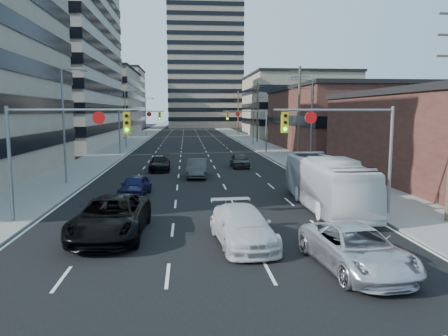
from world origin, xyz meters
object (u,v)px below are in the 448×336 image
white_van (242,226)px  black_pickup (111,217)px  sedan_blue (135,186)px  transit_bus (326,183)px  silver_suv (356,249)px

white_van → black_pickup: bearing=158.3°
sedan_blue → transit_bus: bearing=-14.8°
white_van → silver_suv: (3.71, -3.40, -0.01)m
silver_suv → sedan_blue: silver_suv is taller
transit_bus → sedan_blue: transit_bus is taller
black_pickup → silver_suv: size_ratio=1.17×
black_pickup → transit_bus: transit_bus is taller
black_pickup → sedan_blue: black_pickup is taller
silver_suv → transit_bus: transit_bus is taller
silver_suv → sedan_blue: bearing=117.1°
transit_bus → sedan_blue: bearing=159.4°
white_van → transit_bus: (5.86, 6.67, 0.75)m
silver_suv → transit_bus: (2.15, 10.07, 0.76)m
white_van → transit_bus: transit_bus is taller
sedan_blue → white_van: bearing=-55.4°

